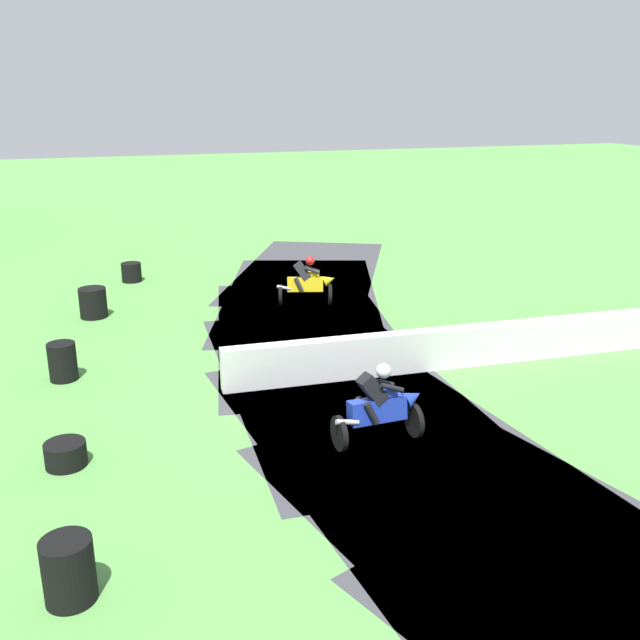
# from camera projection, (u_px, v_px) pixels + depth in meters

# --- Properties ---
(ground_plane) EXTENTS (120.00, 120.00, 0.00)m
(ground_plane) POSITION_uv_depth(u_px,v_px,m) (332.00, 380.00, 14.61)
(ground_plane) COLOR #569947
(track_asphalt) EXTENTS (9.42, 29.20, 0.01)m
(track_asphalt) POSITION_uv_depth(u_px,v_px,m) (375.00, 375.00, 14.85)
(track_asphalt) COLOR #3D3D42
(track_asphalt) RESTS_ON ground
(safety_barrier) EXTENTS (16.48, 1.45, 0.90)m
(safety_barrier) POSITION_uv_depth(u_px,v_px,m) (581.00, 334.00, 16.00)
(safety_barrier) COLOR white
(safety_barrier) RESTS_ON ground
(motorcycle_lead_yellow) EXTENTS (1.71, 1.11, 1.42)m
(motorcycle_lead_yellow) POSITION_uv_depth(u_px,v_px,m) (308.00, 282.00, 19.67)
(motorcycle_lead_yellow) COLOR black
(motorcycle_lead_yellow) RESTS_ON ground
(motorcycle_chase_blue) EXTENTS (1.68, 0.69, 1.42)m
(motorcycle_chase_blue) POSITION_uv_depth(u_px,v_px,m) (381.00, 406.00, 11.82)
(motorcycle_chase_blue) COLOR black
(motorcycle_chase_blue) RESTS_ON ground
(tire_stack_near) EXTENTS (0.62, 0.62, 0.60)m
(tire_stack_near) POSITION_uv_depth(u_px,v_px,m) (131.00, 272.00, 22.25)
(tire_stack_near) COLOR black
(tire_stack_near) RESTS_ON ground
(tire_stack_mid_a) EXTENTS (0.72, 0.72, 0.80)m
(tire_stack_mid_a) POSITION_uv_depth(u_px,v_px,m) (93.00, 303.00, 18.62)
(tire_stack_mid_a) COLOR black
(tire_stack_mid_a) RESTS_ON ground
(tire_stack_mid_b) EXTENTS (0.58, 0.58, 0.80)m
(tire_stack_mid_b) POSITION_uv_depth(u_px,v_px,m) (63.00, 362.00, 14.49)
(tire_stack_mid_b) COLOR black
(tire_stack_mid_b) RESTS_ON ground
(tire_stack_far) EXTENTS (0.66, 0.66, 0.40)m
(tire_stack_far) POSITION_uv_depth(u_px,v_px,m) (66.00, 454.00, 11.16)
(tire_stack_far) COLOR black
(tire_stack_far) RESTS_ON ground
(tire_stack_extra_a) EXTENTS (0.60, 0.60, 0.80)m
(tire_stack_extra_a) POSITION_uv_depth(u_px,v_px,m) (69.00, 570.00, 8.12)
(tire_stack_extra_a) COLOR black
(tire_stack_extra_a) RESTS_ON ground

